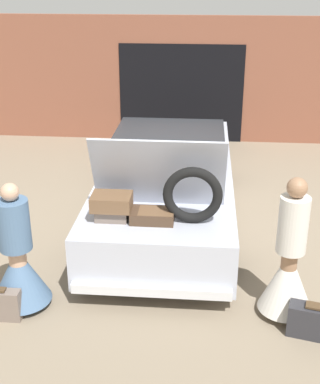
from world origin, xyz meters
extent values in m
plane|color=#7F705B|center=(0.00, 0.00, 0.00)|extent=(40.00, 40.00, 0.00)
cube|color=brown|center=(0.00, 4.15, 1.40)|extent=(12.00, 0.12, 2.80)
cube|color=black|center=(0.00, 4.08, 1.10)|extent=(2.80, 0.02, 2.20)
cube|color=#B2B7C6|center=(0.00, 0.00, 0.53)|extent=(2.00, 5.24, 0.70)
cube|color=#1E2328|center=(0.00, 0.31, 1.10)|extent=(1.76, 1.68, 0.45)
cylinder|color=black|center=(-0.93, 1.63, 0.36)|extent=(0.18, 0.72, 0.72)
cylinder|color=black|center=(0.93, 1.63, 0.36)|extent=(0.18, 0.72, 0.72)
cylinder|color=black|center=(-0.93, -1.57, 0.36)|extent=(0.18, 0.72, 0.72)
cylinder|color=black|center=(0.93, -1.57, 0.36)|extent=(0.18, 0.72, 0.72)
cube|color=silver|center=(0.00, -2.66, 0.28)|extent=(1.90, 0.10, 0.12)
cube|color=#B2B7C6|center=(0.00, -1.67, 1.38)|extent=(1.70, 0.48, 1.02)
cube|color=#75665B|center=(-0.55, -2.01, 0.95)|extent=(0.40, 0.27, 0.15)
cube|color=#473323|center=(-0.04, -2.01, 0.94)|extent=(0.54, 0.36, 0.14)
cube|color=brown|center=(-0.55, -2.01, 1.12)|extent=(0.49, 0.37, 0.18)
cube|color=brown|center=(0.00, -2.01, 0.94)|extent=(0.43, 0.31, 0.14)
torus|color=black|center=(0.45, -2.01, 1.24)|extent=(0.73, 0.12, 0.73)
cylinder|color=tan|center=(-1.57, -2.66, 0.39)|extent=(0.21, 0.21, 0.77)
cone|color=slate|center=(-1.57, -2.66, 0.42)|extent=(0.72, 0.72, 0.69)
cylinder|color=slate|center=(-1.57, -2.66, 1.08)|extent=(0.38, 0.38, 0.61)
sphere|color=tan|center=(-1.57, -2.66, 1.48)|extent=(0.21, 0.21, 0.21)
cylinder|color=#997051|center=(1.57, -2.57, 0.42)|extent=(0.18, 0.18, 0.84)
cone|color=silver|center=(1.57, -2.57, 0.46)|extent=(0.63, 0.63, 0.75)
cylinder|color=silver|center=(1.57, -2.57, 1.17)|extent=(0.33, 0.33, 0.66)
sphere|color=#997051|center=(1.57, -2.57, 1.62)|extent=(0.23, 0.23, 0.23)
cube|color=#75665B|center=(-1.73, -2.96, 0.19)|extent=(0.49, 0.16, 0.37)
cube|color=#2D2D33|center=(1.82, -2.97, 0.19)|extent=(0.57, 0.34, 0.38)
cube|color=#4C3823|center=(1.82, -2.97, 0.40)|extent=(0.21, 0.17, 0.02)
camera|label=1|loc=(0.57, -7.94, 3.82)|focal=50.00mm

